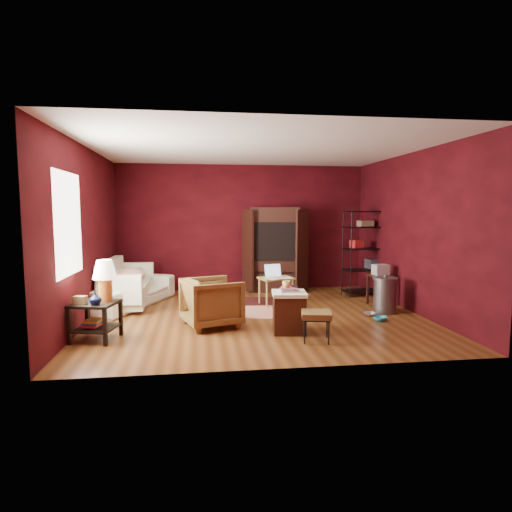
{
  "coord_description": "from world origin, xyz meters",
  "views": [
    {
      "loc": [
        -0.97,
        -7.09,
        1.77
      ],
      "look_at": [
        0.0,
        0.2,
        1.0
      ],
      "focal_mm": 30.0,
      "sensor_mm": 36.0,
      "label": 1
    }
  ],
  "objects_px": {
    "wire_shelving": "(365,249)",
    "side_table": "(100,292)",
    "sofa": "(127,283)",
    "hamper": "(289,311)",
    "laptop_desk": "(276,280)",
    "armchair": "(212,300)",
    "tv_armoire": "(275,248)"
  },
  "relations": [
    {
      "from": "wire_shelving",
      "to": "side_table",
      "type": "bearing_deg",
      "value": -161.66
    },
    {
      "from": "sofa",
      "to": "hamper",
      "type": "distance_m",
      "value": 3.4
    },
    {
      "from": "side_table",
      "to": "wire_shelving",
      "type": "relative_size",
      "value": 0.62
    },
    {
      "from": "hamper",
      "to": "laptop_desk",
      "type": "height_order",
      "value": "laptop_desk"
    },
    {
      "from": "armchair",
      "to": "wire_shelving",
      "type": "distance_m",
      "value": 3.91
    },
    {
      "from": "wire_shelving",
      "to": "tv_armoire",
      "type": "bearing_deg",
      "value": 148.53
    },
    {
      "from": "laptop_desk",
      "to": "tv_armoire",
      "type": "bearing_deg",
      "value": 65.25
    },
    {
      "from": "side_table",
      "to": "tv_armoire",
      "type": "bearing_deg",
      "value": 47.02
    },
    {
      "from": "sofa",
      "to": "side_table",
      "type": "bearing_deg",
      "value": -157.17
    },
    {
      "from": "hamper",
      "to": "tv_armoire",
      "type": "bearing_deg",
      "value": 83.44
    },
    {
      "from": "hamper",
      "to": "wire_shelving",
      "type": "xyz_separation_m",
      "value": [
        2.17,
        2.53,
        0.67
      ]
    },
    {
      "from": "side_table",
      "to": "hamper",
      "type": "bearing_deg",
      "value": -0.24
    },
    {
      "from": "armchair",
      "to": "tv_armoire",
      "type": "distance_m",
      "value": 3.21
    },
    {
      "from": "side_table",
      "to": "laptop_desk",
      "type": "height_order",
      "value": "side_table"
    },
    {
      "from": "tv_armoire",
      "to": "laptop_desk",
      "type": "bearing_deg",
      "value": -87.51
    },
    {
      "from": "side_table",
      "to": "hamper",
      "type": "height_order",
      "value": "side_table"
    },
    {
      "from": "armchair",
      "to": "hamper",
      "type": "bearing_deg",
      "value": -130.79
    },
    {
      "from": "laptop_desk",
      "to": "wire_shelving",
      "type": "height_order",
      "value": "wire_shelving"
    },
    {
      "from": "tv_armoire",
      "to": "wire_shelving",
      "type": "xyz_separation_m",
      "value": [
        1.79,
        -0.73,
        0.01
      ]
    },
    {
      "from": "armchair",
      "to": "wire_shelving",
      "type": "height_order",
      "value": "wire_shelving"
    },
    {
      "from": "armchair",
      "to": "tv_armoire",
      "type": "xyz_separation_m",
      "value": [
        1.49,
        2.79,
        0.55
      ]
    },
    {
      "from": "hamper",
      "to": "laptop_desk",
      "type": "bearing_deg",
      "value": 85.85
    },
    {
      "from": "sofa",
      "to": "side_table",
      "type": "height_order",
      "value": "side_table"
    },
    {
      "from": "side_table",
      "to": "laptop_desk",
      "type": "relative_size",
      "value": 1.46
    },
    {
      "from": "side_table",
      "to": "laptop_desk",
      "type": "bearing_deg",
      "value": 33.43
    },
    {
      "from": "laptop_desk",
      "to": "tv_armoire",
      "type": "height_order",
      "value": "tv_armoire"
    },
    {
      "from": "sofa",
      "to": "tv_armoire",
      "type": "xyz_separation_m",
      "value": [
        3.02,
        1.14,
        0.53
      ]
    },
    {
      "from": "sofa",
      "to": "side_table",
      "type": "xyz_separation_m",
      "value": [
        -0.01,
        -2.11,
        0.23
      ]
    },
    {
      "from": "wire_shelving",
      "to": "hamper",
      "type": "bearing_deg",
      "value": -139.79
    },
    {
      "from": "sofa",
      "to": "laptop_desk",
      "type": "relative_size",
      "value": 2.93
    },
    {
      "from": "tv_armoire",
      "to": "wire_shelving",
      "type": "height_order",
      "value": "tv_armoire"
    },
    {
      "from": "tv_armoire",
      "to": "hamper",
      "type": "bearing_deg",
      "value": -84.39
    }
  ]
}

